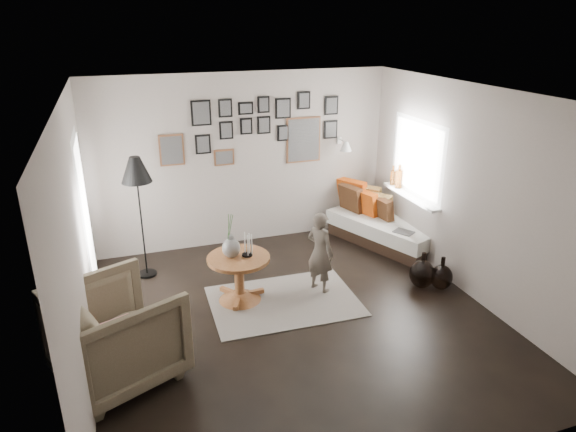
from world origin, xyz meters
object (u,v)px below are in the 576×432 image
object	(u,v)px
vase	(231,244)
child	(320,252)
magazine_basket	(146,362)
demijohn_large	(422,274)
floor_lamp	(136,174)
pedestal_table	(239,280)
armchair	(117,333)
demijohn_small	(441,277)
daybed	(382,225)

from	to	relation	value
vase	child	bearing A→B (deg)	-4.92
vase	magazine_basket	bearing A→B (deg)	-134.62
vase	child	world-z (taller)	vase
magazine_basket	demijohn_large	world-z (taller)	demijohn_large
floor_lamp	magazine_basket	size ratio (longest dim) A/B	4.58
pedestal_table	demijohn_large	world-z (taller)	pedestal_table
pedestal_table	demijohn_large	bearing A→B (deg)	-10.72
floor_lamp	armchair	bearing A→B (deg)	-100.98
vase	demijohn_small	distance (m)	2.76
demijohn_small	child	world-z (taller)	child
vase	armchair	bearing A→B (deg)	-142.63
vase	daybed	world-z (taller)	vase
daybed	magazine_basket	size ratio (longest dim) A/B	5.34
demijohn_small	child	size ratio (longest dim) A/B	0.42
floor_lamp	pedestal_table	bearing A→B (deg)	-46.05
floor_lamp	child	size ratio (longest dim) A/B	1.55
floor_lamp	magazine_basket	distance (m)	2.55
vase	floor_lamp	xyz separation A→B (m)	(-0.96, 1.06, 0.67)
pedestal_table	child	xyz separation A→B (m)	(1.04, -0.08, 0.26)
floor_lamp	magazine_basket	xyz separation A→B (m)	(-0.17, -2.21, -1.26)
demijohn_small	armchair	bearing A→B (deg)	-173.35
vase	demijohn_small	bearing A→B (deg)	-12.49
floor_lamp	vase	bearing A→B (deg)	-47.80
armchair	floor_lamp	distance (m)	2.35
floor_lamp	demijohn_large	distance (m)	3.91
demijohn_small	child	distance (m)	1.63
demijohn_large	armchair	bearing A→B (deg)	-171.20
daybed	armchair	size ratio (longest dim) A/B	1.80
demijohn_large	demijohn_small	world-z (taller)	demijohn_large
daybed	vase	bearing A→B (deg)	178.94
pedestal_table	child	bearing A→B (deg)	-4.20
daybed	magazine_basket	bearing A→B (deg)	-172.30
magazine_basket	floor_lamp	bearing A→B (deg)	85.51
pedestal_table	daybed	world-z (taller)	daybed
pedestal_table	demijohn_small	bearing A→B (deg)	-12.44
demijohn_large	pedestal_table	bearing A→B (deg)	169.28
floor_lamp	child	distance (m)	2.55
magazine_basket	demijohn_large	bearing A→B (deg)	11.00
daybed	floor_lamp	world-z (taller)	floor_lamp
pedestal_table	magazine_basket	bearing A→B (deg)	-137.07
pedestal_table	floor_lamp	world-z (taller)	floor_lamp
pedestal_table	daybed	size ratio (longest dim) A/B	0.39
demijohn_large	demijohn_small	bearing A→B (deg)	-29.39
armchair	child	size ratio (longest dim) A/B	1.01
vase	child	size ratio (longest dim) A/B	0.51
daybed	demijohn_small	bearing A→B (deg)	-112.34
daybed	demijohn_large	bearing A→B (deg)	-120.52
armchair	magazine_basket	bearing A→B (deg)	-137.43
child	vase	bearing A→B (deg)	55.22
pedestal_table	armchair	bearing A→B (deg)	-144.71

